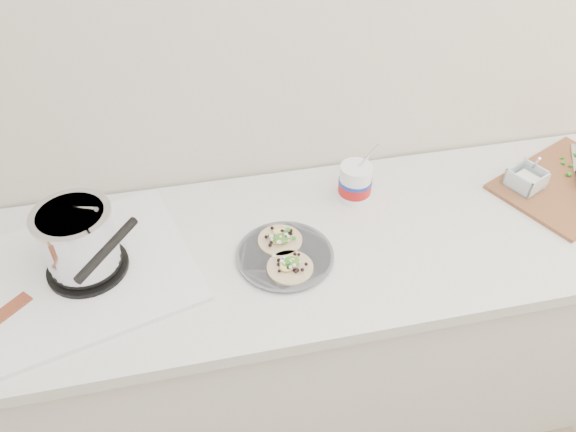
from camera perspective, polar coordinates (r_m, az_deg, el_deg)
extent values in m
cube|color=beige|center=(1.62, 3.37, 15.97)|extent=(3.50, 0.05, 2.60)
cube|color=silver|center=(1.97, 4.55, -11.56)|extent=(2.40, 0.62, 0.86)
cube|color=silver|center=(1.61, 5.59, -2.62)|extent=(2.44, 0.66, 0.04)
cube|color=silver|center=(1.58, -19.52, -5.22)|extent=(0.62, 0.60, 0.01)
cylinder|color=black|center=(1.57, -19.64, -4.89)|extent=(0.21, 0.21, 0.01)
torus|color=black|center=(1.56, -19.76, -4.50)|extent=(0.18, 0.18, 0.02)
cylinder|color=silver|center=(1.50, -20.55, -2.10)|extent=(0.18, 0.18, 0.16)
cylinder|color=#54565B|center=(1.53, -0.32, -4.09)|extent=(0.25, 0.25, 0.01)
cylinder|color=#54565B|center=(1.52, -0.32, -3.96)|extent=(0.27, 0.27, 0.00)
cylinder|color=white|center=(1.69, 6.84, 3.41)|extent=(0.10, 0.10, 0.12)
cylinder|color=#AE1314|center=(1.70, 6.81, 3.11)|extent=(0.10, 0.10, 0.04)
cylinder|color=#192D99|center=(1.69, 6.86, 3.60)|extent=(0.10, 0.10, 0.01)
cube|color=brown|center=(1.97, 26.60, 2.88)|extent=(0.53, 0.47, 0.01)
cube|color=white|center=(1.88, 22.97, 3.32)|extent=(0.06, 0.06, 0.03)
cylinder|color=beige|center=(1.56, -27.23, -9.43)|extent=(0.27, 0.27, 0.01)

